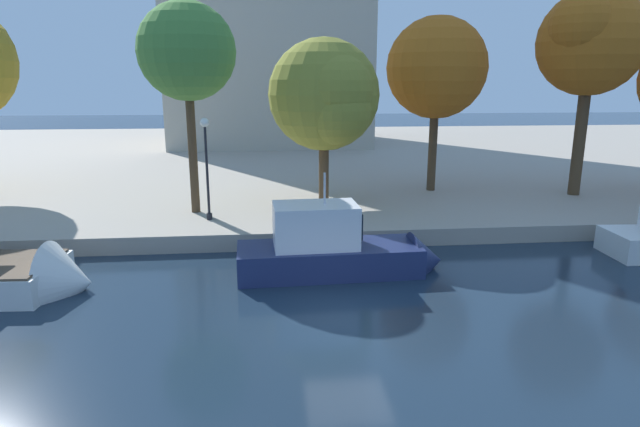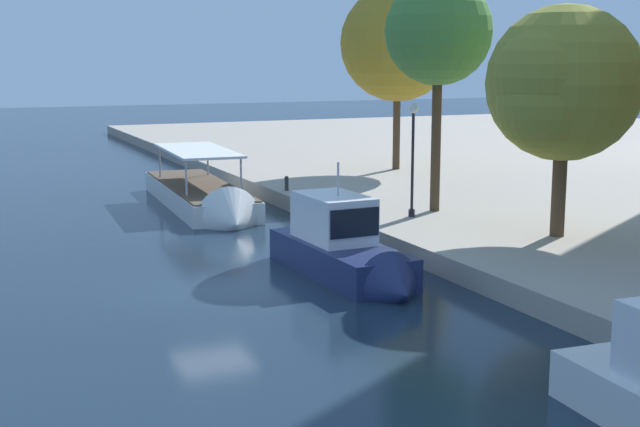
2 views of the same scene
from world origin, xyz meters
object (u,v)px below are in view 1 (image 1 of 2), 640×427
Objects in this scene: lamp_post at (206,157)px; tree_5 at (591,41)px; motor_yacht_1 at (341,254)px; tree_4 at (437,69)px; tree_2 at (328,96)px; tree_0 at (187,53)px.

tree_5 is (20.10, 3.71, 5.41)m from lamp_post.
motor_yacht_1 is 15.09m from tree_4.
motor_yacht_1 is 9.87m from tree_2.
tree_5 is at bearing 4.65° from tree_2.
motor_yacht_1 is 0.71× the size of tree_5.
tree_2 is 0.76× the size of tree_5.
tree_5 is (7.68, -2.09, 1.37)m from tree_4.
tree_2 is (5.83, 2.55, 2.60)m from lamp_post.
motor_yacht_1 is at bearing -45.80° from lamp_post.
lamp_post is at bearing -154.96° from tree_4.
tree_5 is at bearing -15.25° from tree_4.
tree_2 is 7.48m from tree_4.
lamp_post is 0.47× the size of tree_0.
tree_0 is 0.89× the size of tree_5.
tree_0 reaches higher than tree_2.
tree_2 is at bearing 8.44° from tree_0.
tree_5 reaches higher than tree_2.
motor_yacht_1 is at bearing -121.58° from tree_4.
tree_2 reaches higher than motor_yacht_1.
tree_4 is 8.08m from tree_5.
tree_0 is 1.00× the size of tree_4.
lamp_post is at bearing -156.41° from tree_2.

